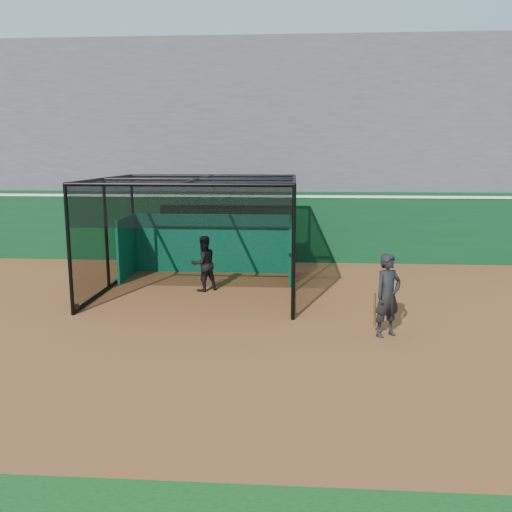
{
  "coord_description": "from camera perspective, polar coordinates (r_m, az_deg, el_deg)",
  "views": [
    {
      "loc": [
        1.78,
        -10.69,
        3.8
      ],
      "look_at": [
        0.88,
        2.0,
        1.4
      ],
      "focal_mm": 38.0,
      "sensor_mm": 36.0,
      "label": 1
    }
  ],
  "objects": [
    {
      "name": "batter",
      "position": [
        15.25,
        -5.55,
        -0.79
      ],
      "size": [
        0.96,
        0.93,
        1.56
      ],
      "primitive_type": "imported",
      "rotation": [
        0.0,
        0.0,
        3.8
      ],
      "color": "black",
      "rests_on": "ground"
    },
    {
      "name": "on_deck_player",
      "position": [
        11.71,
        13.69,
        -4.05
      ],
      "size": [
        0.77,
        0.7,
        1.77
      ],
      "color": "black",
      "rests_on": "ground"
    },
    {
      "name": "batting_cage",
      "position": [
        15.15,
        -6.02,
        2.11
      ],
      "size": [
        5.36,
        5.23,
        3.12
      ],
      "color": "black",
      "rests_on": "ground"
    },
    {
      "name": "ground",
      "position": [
        11.48,
        -5.17,
        -8.69
      ],
      "size": [
        120.0,
        120.0,
        0.0
      ],
      "primitive_type": "plane",
      "color": "brown",
      "rests_on": "ground"
    },
    {
      "name": "grandstand",
      "position": [
        23.04,
        -0.39,
        12.36
      ],
      "size": [
        50.0,
        7.85,
        8.95
      ],
      "color": "#4C4C4F",
      "rests_on": "ground"
    },
    {
      "name": "outfield_wall",
      "position": [
        19.43,
        -1.24,
        3.25
      ],
      "size": [
        50.0,
        0.5,
        2.5
      ],
      "color": "#093618",
      "rests_on": "ground"
    }
  ]
}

